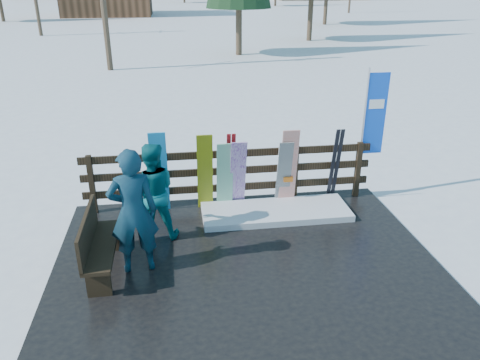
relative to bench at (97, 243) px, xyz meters
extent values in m
plane|color=white|center=(2.25, -0.14, -0.60)|extent=(700.00, 700.00, 0.00)
cube|color=black|center=(2.25, -0.14, -0.56)|extent=(6.00, 5.00, 0.08)
cube|color=black|center=(-0.35, 2.06, 0.06)|extent=(0.10, 0.10, 1.15)
cube|color=black|center=(0.95, 2.06, 0.06)|extent=(0.10, 0.10, 1.15)
cube|color=black|center=(2.25, 2.06, 0.06)|extent=(0.10, 0.10, 1.15)
cube|color=black|center=(3.55, 2.06, 0.06)|extent=(0.10, 0.10, 1.15)
cube|color=black|center=(4.85, 2.06, 0.06)|extent=(0.10, 0.10, 1.15)
cube|color=black|center=(2.25, 2.06, -0.17)|extent=(5.60, 0.05, 0.14)
cube|color=black|center=(2.25, 2.06, 0.18)|extent=(5.60, 0.05, 0.14)
cube|color=black|center=(2.25, 2.06, 0.53)|extent=(5.60, 0.05, 0.14)
cube|color=white|center=(3.05, 1.46, -0.46)|extent=(2.77, 1.00, 0.12)
cube|color=black|center=(0.07, 0.00, -0.07)|extent=(0.40, 1.50, 0.06)
cube|color=black|center=(0.07, -0.60, -0.29)|extent=(0.34, 0.06, 0.45)
cube|color=black|center=(0.07, 0.60, -0.29)|extent=(0.34, 0.06, 0.45)
cube|color=black|center=(-0.11, 0.00, 0.20)|extent=(0.05, 1.50, 0.50)
cube|color=#1F98DE|center=(0.92, 1.84, 0.31)|extent=(0.31, 0.35, 1.65)
cube|color=white|center=(2.13, 1.84, 0.17)|extent=(0.31, 0.30, 1.38)
cube|color=#F8FF0F|center=(1.76, 1.84, 0.27)|extent=(0.29, 0.32, 1.57)
cube|color=white|center=(2.38, 1.84, 0.19)|extent=(0.29, 0.41, 1.41)
cube|color=black|center=(3.27, 1.84, 0.16)|extent=(0.28, 0.28, 1.34)
cube|color=white|center=(3.36, 1.84, 0.27)|extent=(0.32, 0.24, 1.57)
cube|color=#AF1518|center=(2.21, 1.91, 0.25)|extent=(0.08, 0.31, 1.54)
cube|color=#AF1518|center=(2.30, 1.91, 0.25)|extent=(0.08, 0.31, 1.54)
cube|color=black|center=(4.26, 1.91, 0.25)|extent=(0.08, 0.32, 1.53)
cube|color=black|center=(4.35, 1.91, 0.25)|extent=(0.08, 0.32, 1.53)
cylinder|color=silver|center=(4.89, 2.11, 0.78)|extent=(0.04, 0.04, 2.60)
cube|color=blue|center=(5.11, 2.11, 1.18)|extent=(0.42, 0.02, 1.60)
imported|color=#10424F|center=(0.57, 0.02, 0.46)|extent=(0.77, 0.56, 1.96)
imported|color=#0B606A|center=(0.81, 0.95, 0.34)|extent=(0.85, 0.68, 1.70)
camera|label=1|loc=(1.25, -6.23, 3.61)|focal=35.00mm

